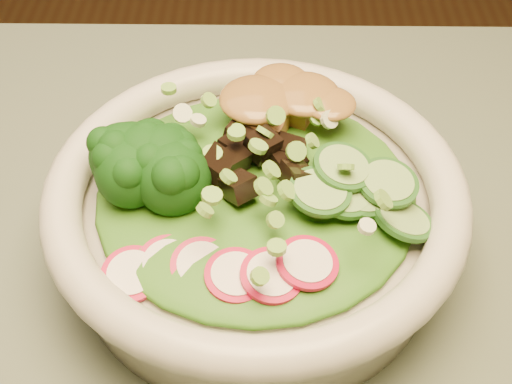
# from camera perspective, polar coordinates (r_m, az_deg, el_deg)

# --- Properties ---
(salad_bowl) EXTENTS (0.27, 0.27, 0.07)m
(salad_bowl) POSITION_cam_1_polar(r_m,az_deg,el_deg) (0.47, -0.00, -1.70)
(salad_bowl) COLOR beige
(salad_bowl) RESTS_ON dining_table
(lettuce_bed) EXTENTS (0.20, 0.20, 0.02)m
(lettuce_bed) POSITION_cam_1_polar(r_m,az_deg,el_deg) (0.45, -0.00, 0.09)
(lettuce_bed) COLOR #236014
(lettuce_bed) RESTS_ON salad_bowl
(broccoli_florets) EXTENTS (0.10, 0.09, 0.04)m
(broccoli_florets) POSITION_cam_1_polar(r_m,az_deg,el_deg) (0.45, -7.83, 2.50)
(broccoli_florets) COLOR black
(broccoli_florets) RESTS_ON salad_bowl
(radish_slices) EXTENTS (0.12, 0.07, 0.02)m
(radish_slices) POSITION_cam_1_polar(r_m,az_deg,el_deg) (0.41, -1.59, -6.14)
(radish_slices) COLOR #AB0D32
(radish_slices) RESTS_ON salad_bowl
(cucumber_slices) EXTENTS (0.09, 0.09, 0.04)m
(cucumber_slices) POSITION_cam_1_polar(r_m,az_deg,el_deg) (0.44, 8.34, -0.22)
(cucumber_slices) COLOR #8DBD69
(cucumber_slices) RESTS_ON salad_bowl
(mushroom_heap) EXTENTS (0.09, 0.09, 0.04)m
(mushroom_heap) POSITION_cam_1_polar(r_m,az_deg,el_deg) (0.45, 0.33, 2.42)
(mushroom_heap) COLOR black
(mushroom_heap) RESTS_ON salad_bowl
(tofu_cubes) EXTENTS (0.11, 0.09, 0.04)m
(tofu_cubes) POSITION_cam_1_polar(r_m,az_deg,el_deg) (0.49, 1.76, 6.22)
(tofu_cubes) COLOR brown
(tofu_cubes) RESTS_ON salad_bowl
(peanut_sauce) EXTENTS (0.07, 0.06, 0.02)m
(peanut_sauce) POSITION_cam_1_polar(r_m,az_deg,el_deg) (0.48, 1.80, 7.42)
(peanut_sauce) COLOR brown
(peanut_sauce) RESTS_ON tofu_cubes
(scallion_garnish) EXTENTS (0.19, 0.19, 0.02)m
(scallion_garnish) POSITION_cam_1_polar(r_m,az_deg,el_deg) (0.44, -0.00, 2.31)
(scallion_garnish) COLOR #70AC3C
(scallion_garnish) RESTS_ON salad_bowl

